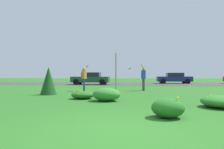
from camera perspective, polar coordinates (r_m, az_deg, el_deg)
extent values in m
plane|color=#26601E|center=(14.54, 5.26, -4.61)|extent=(120.00, 120.00, 0.00)
cube|color=#38383A|center=(25.09, 5.67, -2.77)|extent=(120.00, 9.11, 0.01)
cube|color=yellow|center=(25.09, 5.67, -2.76)|extent=(120.00, 0.16, 0.00)
ellipsoid|color=#23661E|center=(5.35, 16.03, -9.37)|extent=(0.85, 0.78, 0.51)
sphere|color=yellow|center=(5.34, 13.61, -8.87)|extent=(0.08, 0.08, 0.08)
sphere|color=yellow|center=(5.24, 18.66, -6.55)|extent=(0.06, 0.06, 0.06)
sphere|color=yellow|center=(5.64, 17.75, -8.22)|extent=(0.06, 0.06, 0.06)
ellipsoid|color=#337F2D|center=(8.42, -1.60, -5.83)|extent=(1.20, 1.03, 0.57)
sphere|color=gold|center=(8.53, -2.50, -4.30)|extent=(0.07, 0.07, 0.07)
sphere|color=gold|center=(8.40, -5.27, -5.30)|extent=(0.08, 0.08, 0.08)
sphere|color=gold|center=(8.37, -0.07, -5.39)|extent=(0.07, 0.07, 0.07)
ellipsoid|color=#2D7526|center=(7.68, 28.99, -6.93)|extent=(1.22, 1.31, 0.41)
sphere|color=gold|center=(7.78, 26.75, -6.55)|extent=(0.06, 0.06, 0.06)
sphere|color=gold|center=(7.43, 26.33, -6.69)|extent=(0.07, 0.07, 0.07)
sphere|color=gold|center=(8.15, 26.94, -5.43)|extent=(0.06, 0.06, 0.06)
sphere|color=gold|center=(7.34, 27.47, -6.55)|extent=(0.06, 0.06, 0.06)
ellipsoid|color=#23661E|center=(9.31, -8.58, -5.93)|extent=(1.08, 0.96, 0.37)
sphere|color=yellow|center=(8.93, -9.85, -5.65)|extent=(0.05, 0.05, 0.05)
sphere|color=yellow|center=(9.50, -10.96, -4.96)|extent=(0.08, 0.08, 0.08)
sphere|color=yellow|center=(9.25, -7.74, -5.34)|extent=(0.07, 0.07, 0.07)
sphere|color=yellow|center=(9.39, -9.20, -4.71)|extent=(0.06, 0.06, 0.06)
sphere|color=yellow|center=(9.44, -9.14, -5.07)|extent=(0.07, 0.07, 0.07)
cube|color=#93969B|center=(10.80, 1.17, 0.10)|extent=(0.07, 0.10, 2.34)
cone|color=#19471E|center=(11.72, -18.09, -1.71)|extent=(0.92, 0.92, 1.61)
cylinder|color=orange|center=(13.66, -8.17, 0.00)|extent=(0.34, 0.34, 0.61)
sphere|color=tan|center=(13.67, -8.16, 1.70)|extent=(0.21, 0.21, 0.21)
cylinder|color=navy|center=(13.76, -8.16, -3.06)|extent=(0.14, 0.14, 0.86)
cylinder|color=navy|center=(13.59, -8.18, -3.09)|extent=(0.14, 0.14, 0.86)
cylinder|color=tan|center=(13.87, -7.80, 1.91)|extent=(0.49, 0.19, 0.46)
cylinder|color=tan|center=(13.46, -8.10, -0.07)|extent=(0.13, 0.11, 0.58)
cylinder|color=#2D4C9E|center=(14.20, 9.21, -0.03)|extent=(0.34, 0.34, 0.61)
sphere|color=tan|center=(14.21, 9.21, 1.60)|extent=(0.21, 0.21, 0.21)
cylinder|color=#4C4742|center=(14.14, 9.31, -2.99)|extent=(0.14, 0.14, 0.86)
cylinder|color=#4C4742|center=(14.30, 9.12, -2.96)|extent=(0.14, 0.14, 0.86)
cylinder|color=tan|center=(14.01, 9.19, 2.04)|extent=(0.40, 0.17, 0.53)
cylinder|color=tan|center=(14.39, 8.92, -0.10)|extent=(0.13, 0.11, 0.57)
cylinder|color=orange|center=(14.00, 5.18, 1.73)|extent=(0.24, 0.24, 0.11)
torus|color=orange|center=(14.00, 5.18, 1.70)|extent=(0.25, 0.24, 0.11)
cube|color=navy|center=(27.67, 17.70, -1.25)|extent=(4.50, 1.82, 0.66)
cube|color=black|center=(27.69, 17.90, -0.07)|extent=(2.10, 1.64, 0.52)
cylinder|color=black|center=(26.53, 14.80, -1.92)|extent=(0.66, 0.22, 0.66)
cylinder|color=black|center=(28.29, 14.26, -1.82)|extent=(0.66, 0.22, 0.66)
cylinder|color=black|center=(27.17, 21.29, -1.87)|extent=(0.66, 0.22, 0.66)
cylinder|color=black|center=(28.89, 20.37, -1.78)|extent=(0.66, 0.22, 0.66)
cube|color=#194C2D|center=(23.58, -6.28, -1.43)|extent=(4.50, 1.82, 0.66)
cube|color=black|center=(23.55, -6.04, -0.05)|extent=(2.10, 1.64, 0.52)
cylinder|color=black|center=(23.12, -10.52, -2.17)|extent=(0.66, 0.22, 0.66)
cylinder|color=black|center=(24.82, -9.33, -2.04)|extent=(0.66, 0.22, 0.66)
cylinder|color=black|center=(22.42, -2.90, -2.24)|extent=(0.66, 0.22, 0.66)
cylinder|color=black|center=(24.18, -2.23, -2.09)|extent=(0.66, 0.22, 0.66)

